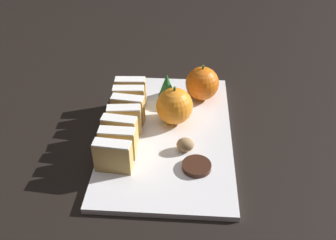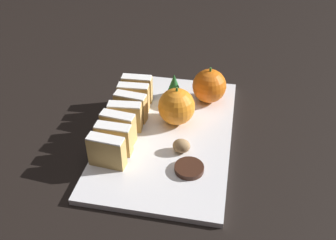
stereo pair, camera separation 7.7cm
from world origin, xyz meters
name	(u,v)px [view 1 (the left image)]	position (x,y,z in m)	size (l,w,h in m)	color
ground_plane	(168,136)	(0.00, 0.00, 0.00)	(6.00, 6.00, 0.00)	black
serving_platter	(168,134)	(0.00, 0.00, 0.01)	(0.26, 0.43, 0.01)	white
stollen_slice_front	(113,156)	(-0.09, -0.12, 0.04)	(0.07, 0.03, 0.06)	tan
stollen_slice_second	(118,143)	(-0.09, -0.08, 0.04)	(0.07, 0.03, 0.06)	tan
stollen_slice_third	(120,131)	(-0.09, -0.05, 0.04)	(0.07, 0.03, 0.06)	tan
stollen_slice_fourth	(124,120)	(-0.09, -0.01, 0.04)	(0.07, 0.03, 0.06)	tan
stollen_slice_fifth	(128,110)	(-0.09, 0.03, 0.04)	(0.07, 0.03, 0.06)	tan
stollen_slice_sixth	(129,100)	(-0.09, 0.07, 0.04)	(0.07, 0.03, 0.06)	tan
stollen_slice_back	(131,91)	(-0.09, 0.10, 0.04)	(0.07, 0.03, 0.06)	tan
orange_near	(174,106)	(0.01, 0.04, 0.05)	(0.08, 0.08, 0.09)	orange
orange_far	(202,83)	(0.07, 0.13, 0.05)	(0.08, 0.08, 0.09)	orange
walnut	(185,145)	(0.04, -0.06, 0.03)	(0.03, 0.03, 0.03)	#9E7A51
chocolate_cookie	(197,166)	(0.06, -0.11, 0.02)	(0.06, 0.06, 0.01)	#381E14
evergreen_sprig	(167,85)	(-0.01, 0.14, 0.04)	(0.04, 0.04, 0.06)	#23662D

